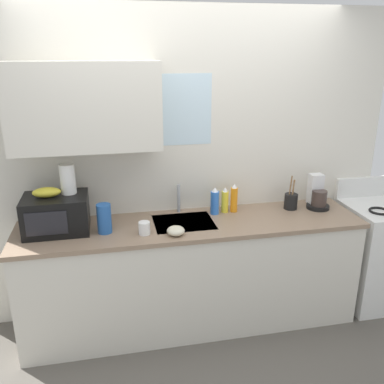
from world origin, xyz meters
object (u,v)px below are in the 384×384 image
at_px(dish_soap_bottle_yellow, 225,201).
at_px(dish_soap_bottle_orange, 234,199).
at_px(paper_towel_roll, 68,179).
at_px(stove_range, 377,253).
at_px(small_bowl, 176,231).
at_px(cereal_canister, 104,219).
at_px(dish_soap_bottle_blue, 215,201).
at_px(utensil_crock, 291,201).
at_px(microwave, 56,214).
at_px(coffee_maker, 317,196).
at_px(banana_bunch, 47,192).
at_px(mug_white, 144,228).

distance_m(dish_soap_bottle_yellow, dish_soap_bottle_orange, 0.08).
bearing_deg(dish_soap_bottle_orange, paper_towel_roll, -177.44).
height_order(paper_towel_roll, dish_soap_bottle_yellow, paper_towel_roll).
distance_m(stove_range, small_bowl, 1.91).
bearing_deg(dish_soap_bottle_orange, cereal_canister, -168.80).
relative_size(dish_soap_bottle_blue, utensil_crock, 0.77).
relative_size(stove_range, microwave, 2.35).
height_order(dish_soap_bottle_blue, utensil_crock, utensil_crock).
distance_m(coffee_maker, small_bowl, 1.30).
relative_size(paper_towel_roll, dish_soap_bottle_blue, 0.98).
height_order(stove_range, small_bowl, stove_range).
height_order(stove_range, microwave, microwave).
bearing_deg(utensil_crock, banana_bunch, -177.92).
height_order(banana_bunch, utensil_crock, banana_bunch).
bearing_deg(banana_bunch, mug_white, -15.82).
height_order(microwave, cereal_canister, microwave).
relative_size(dish_soap_bottle_orange, mug_white, 2.53).
bearing_deg(dish_soap_bottle_orange, banana_bunch, -175.72).
distance_m(microwave, paper_towel_roll, 0.27).
bearing_deg(dish_soap_bottle_blue, mug_white, -154.77).
height_order(dish_soap_bottle_yellow, dish_soap_bottle_orange, dish_soap_bottle_orange).
bearing_deg(cereal_canister, paper_towel_roll, 147.99).
xyz_separation_m(dish_soap_bottle_blue, dish_soap_bottle_yellow, (0.09, 0.02, -0.01)).
xyz_separation_m(dish_soap_bottle_blue, utensil_crock, (0.65, -0.02, -0.04)).
height_order(dish_soap_bottle_yellow, utensil_crock, utensil_crock).
height_order(dish_soap_bottle_yellow, small_bowl, dish_soap_bottle_yellow).
height_order(microwave, dish_soap_bottle_blue, microwave).
xyz_separation_m(coffee_maker, dish_soap_bottle_yellow, (-0.79, 0.06, -0.01)).
bearing_deg(utensil_crock, coffee_maker, -2.85).
distance_m(microwave, banana_bunch, 0.18).
height_order(coffee_maker, dish_soap_bottle_yellow, coffee_maker).
bearing_deg(dish_soap_bottle_blue, dish_soap_bottle_orange, 5.03).
height_order(stove_range, dish_soap_bottle_orange, dish_soap_bottle_orange).
bearing_deg(banana_bunch, dish_soap_bottle_blue, 4.18).
relative_size(utensil_crock, small_bowl, 2.23).
height_order(dish_soap_bottle_yellow, mug_white, dish_soap_bottle_yellow).
distance_m(dish_soap_bottle_orange, utensil_crock, 0.49).
xyz_separation_m(paper_towel_roll, coffee_maker, (2.00, 0.01, -0.28)).
bearing_deg(small_bowl, cereal_canister, 163.32).
bearing_deg(mug_white, microwave, 163.12).
bearing_deg(paper_towel_roll, dish_soap_bottle_yellow, 3.00).
bearing_deg(dish_soap_bottle_orange, utensil_crock, -4.43).
distance_m(dish_soap_bottle_orange, cereal_canister, 1.07).
xyz_separation_m(stove_range, dish_soap_bottle_orange, (-1.30, 0.15, 0.56)).
bearing_deg(paper_towel_roll, utensil_crock, 0.64).
bearing_deg(mug_white, dish_soap_bottle_orange, 21.19).
bearing_deg(banana_bunch, small_bowl, -15.68).
height_order(coffee_maker, small_bowl, coffee_maker).
bearing_deg(utensil_crock, dish_soap_bottle_blue, 177.99).
height_order(microwave, dish_soap_bottle_yellow, microwave).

